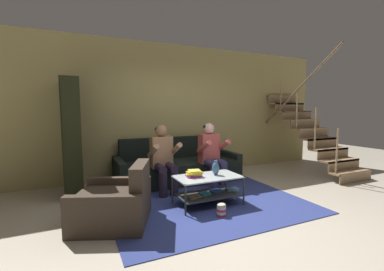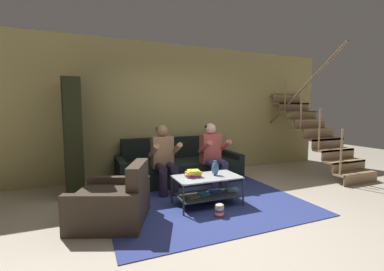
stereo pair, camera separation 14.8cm
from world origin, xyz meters
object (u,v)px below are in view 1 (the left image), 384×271
(couch, at_px, (177,167))
(vase, at_px, (216,168))
(book_stack, at_px, (194,174))
(bookshelf, at_px, (69,144))
(popcorn_tub, at_px, (221,210))
(person_seated_left, at_px, (163,156))
(person_seated_right, at_px, (212,152))
(armchair, at_px, (115,204))
(coffee_table, at_px, (208,186))

(couch, distance_m, vase, 1.47)
(couch, relative_size, vase, 10.84)
(book_stack, distance_m, bookshelf, 2.26)
(book_stack, bearing_deg, popcorn_tub, -72.58)
(person_seated_left, relative_size, vase, 5.23)
(person_seated_right, bearing_deg, couch, 129.89)
(popcorn_tub, bearing_deg, bookshelf, 134.73)
(couch, bearing_deg, person_seated_left, -129.85)
(couch, bearing_deg, bookshelf, -179.64)
(vase, relative_size, bookshelf, 0.12)
(person_seated_right, relative_size, popcorn_tub, 6.50)
(couch, xyz_separation_m, vase, (0.09, -1.45, 0.28))
(person_seated_right, bearing_deg, armchair, -153.88)
(couch, relative_size, popcorn_tub, 13.37)
(person_seated_left, distance_m, bookshelf, 1.64)
(coffee_table, relative_size, bookshelf, 0.53)
(vase, bearing_deg, couch, 93.52)
(couch, relative_size, book_stack, 9.55)
(person_seated_right, distance_m, bookshelf, 2.57)
(couch, distance_m, person_seated_right, 0.85)
(person_seated_left, xyz_separation_m, book_stack, (0.22, -0.82, -0.15))
(vase, distance_m, book_stack, 0.36)
(vase, distance_m, popcorn_tub, 0.70)
(bookshelf, bearing_deg, vase, -34.37)
(popcorn_tub, bearing_deg, couch, 87.08)
(bookshelf, bearing_deg, person_seated_left, -20.73)
(bookshelf, distance_m, popcorn_tub, 2.82)
(couch, relative_size, person_seated_left, 2.07)
(coffee_table, distance_m, armchair, 1.41)
(vase, relative_size, book_stack, 0.88)
(couch, bearing_deg, coffee_table, -91.92)
(person_seated_right, distance_m, popcorn_tub, 1.58)
(vase, xyz_separation_m, armchair, (-1.55, -0.10, -0.30))
(person_seated_left, distance_m, popcorn_tub, 1.51)
(vase, xyz_separation_m, book_stack, (-0.35, 0.04, -0.06))
(book_stack, relative_size, bookshelf, 0.13)
(coffee_table, bearing_deg, person_seated_left, 116.63)
(book_stack, bearing_deg, person_seated_left, 105.28)
(person_seated_left, distance_m, book_stack, 0.86)
(couch, distance_m, book_stack, 1.45)
(couch, bearing_deg, popcorn_tub, -92.92)
(vase, bearing_deg, person_seated_left, 123.95)
(book_stack, distance_m, armchair, 1.22)
(couch, relative_size, bookshelf, 1.25)
(person_seated_right, height_order, vase, person_seated_right)
(armchair, bearing_deg, book_stack, 6.51)
(vase, bearing_deg, bookshelf, 145.63)
(couch, distance_m, coffee_table, 1.46)
(person_seated_right, relative_size, book_stack, 4.64)
(couch, distance_m, armchair, 2.12)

